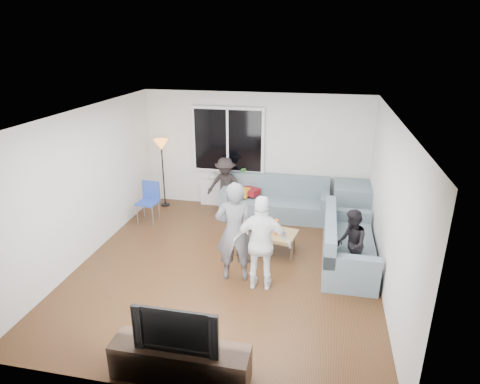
% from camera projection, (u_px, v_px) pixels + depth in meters
% --- Properties ---
extents(floor, '(5.00, 5.50, 0.04)m').
position_uv_depth(floor, '(227.00, 267.00, 7.08)').
color(floor, '#56351C').
rests_on(floor, ground).
extents(ceiling, '(5.00, 5.50, 0.04)m').
position_uv_depth(ceiling, '(225.00, 114.00, 6.14)').
color(ceiling, white).
rests_on(ceiling, ground).
extents(wall_back, '(5.00, 0.04, 2.60)m').
position_uv_depth(wall_back, '(255.00, 152.00, 9.15)').
color(wall_back, silver).
rests_on(wall_back, ground).
extents(wall_front, '(5.00, 0.04, 2.60)m').
position_uv_depth(wall_front, '(162.00, 295.00, 4.08)').
color(wall_front, silver).
rests_on(wall_front, ground).
extents(wall_left, '(0.04, 5.50, 2.60)m').
position_uv_depth(wall_left, '(84.00, 185.00, 7.09)').
color(wall_left, silver).
rests_on(wall_left, ground).
extents(wall_right, '(0.04, 5.50, 2.60)m').
position_uv_depth(wall_right, '(391.00, 208.00, 6.14)').
color(wall_right, silver).
rests_on(wall_right, ground).
extents(window_frame, '(1.62, 0.06, 1.47)m').
position_uv_depth(window_frame, '(228.00, 140.00, 9.10)').
color(window_frame, white).
rests_on(window_frame, wall_back).
extents(window_glass, '(1.50, 0.02, 1.35)m').
position_uv_depth(window_glass, '(228.00, 141.00, 9.06)').
color(window_glass, black).
rests_on(window_glass, window_frame).
extents(window_mullion, '(0.05, 0.03, 1.35)m').
position_uv_depth(window_mullion, '(228.00, 141.00, 9.05)').
color(window_mullion, white).
rests_on(window_mullion, window_frame).
extents(radiator, '(1.30, 0.12, 0.62)m').
position_uv_depth(radiator, '(228.00, 193.00, 9.50)').
color(radiator, silver).
rests_on(radiator, floor).
extents(potted_plant, '(0.20, 0.17, 0.35)m').
position_uv_depth(potted_plant, '(242.00, 175.00, 9.24)').
color(potted_plant, '#346B2B').
rests_on(potted_plant, radiator).
extents(vase, '(0.20, 0.20, 0.19)m').
position_uv_depth(vase, '(213.00, 176.00, 9.40)').
color(vase, silver).
rests_on(vase, radiator).
extents(sofa_back_section, '(2.30, 0.85, 0.85)m').
position_uv_depth(sofa_back_section, '(275.00, 198.00, 8.90)').
color(sofa_back_section, slate).
rests_on(sofa_back_section, floor).
extents(sofa_right_section, '(2.00, 0.85, 0.85)m').
position_uv_depth(sofa_right_section, '(349.00, 241.00, 7.03)').
color(sofa_right_section, slate).
rests_on(sofa_right_section, floor).
extents(sofa_corner, '(0.85, 0.85, 0.85)m').
position_uv_depth(sofa_corner, '(354.00, 204.00, 8.59)').
color(sofa_corner, slate).
rests_on(sofa_corner, floor).
extents(cushion_yellow, '(0.44, 0.39, 0.14)m').
position_uv_depth(cushion_yellow, '(241.00, 192.00, 9.00)').
color(cushion_yellow, orange).
rests_on(cushion_yellow, sofa_back_section).
extents(cushion_red, '(0.45, 0.42, 0.13)m').
position_uv_depth(cushion_red, '(250.00, 191.00, 9.03)').
color(cushion_red, maroon).
rests_on(cushion_red, sofa_back_section).
extents(coffee_table, '(1.20, 0.80, 0.40)m').
position_uv_depth(coffee_table, '(265.00, 241.00, 7.51)').
color(coffee_table, olive).
rests_on(coffee_table, floor).
extents(pitcher, '(0.17, 0.17, 0.17)m').
position_uv_depth(pitcher, '(266.00, 226.00, 7.43)').
color(pitcher, maroon).
rests_on(pitcher, coffee_table).
extents(side_chair, '(0.44, 0.44, 0.86)m').
position_uv_depth(side_chair, '(148.00, 203.00, 8.62)').
color(side_chair, '#2745AC').
rests_on(side_chair, floor).
extents(floor_lamp, '(0.32, 0.32, 1.56)m').
position_uv_depth(floor_lamp, '(163.00, 173.00, 9.35)').
color(floor_lamp, orange).
rests_on(floor_lamp, floor).
extents(player_left, '(0.67, 0.50, 1.65)m').
position_uv_depth(player_left, '(234.00, 232.00, 6.46)').
color(player_left, '#545359').
rests_on(player_left, floor).
extents(player_right, '(0.91, 0.41, 1.53)m').
position_uv_depth(player_right, '(262.00, 243.00, 6.23)').
color(player_right, white).
rests_on(player_right, floor).
extents(spectator_right, '(0.49, 0.60, 1.15)m').
position_uv_depth(spectator_right, '(351.00, 244.00, 6.62)').
color(spectator_right, black).
rests_on(spectator_right, floor).
extents(spectator_back, '(0.82, 0.48, 1.25)m').
position_uv_depth(spectator_back, '(225.00, 185.00, 9.07)').
color(spectator_back, black).
rests_on(spectator_back, floor).
extents(tv_console, '(1.60, 0.40, 0.44)m').
position_uv_depth(tv_console, '(180.00, 362.00, 4.70)').
color(tv_console, '#35221A').
rests_on(tv_console, floor).
extents(television, '(0.97, 0.13, 0.56)m').
position_uv_depth(television, '(178.00, 326.00, 4.52)').
color(television, black).
rests_on(television, tv_console).
extents(bottle_c, '(0.07, 0.07, 0.19)m').
position_uv_depth(bottle_c, '(270.00, 222.00, 7.57)').
color(bottle_c, black).
rests_on(bottle_c, coffee_table).
extents(bottle_d, '(0.07, 0.07, 0.28)m').
position_uv_depth(bottle_d, '(276.00, 227.00, 7.28)').
color(bottle_d, '#FF5B16').
rests_on(bottle_d, coffee_table).
extents(bottle_b, '(0.08, 0.08, 0.22)m').
position_uv_depth(bottle_b, '(256.00, 228.00, 7.32)').
color(bottle_b, '#177C16').
rests_on(bottle_b, coffee_table).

